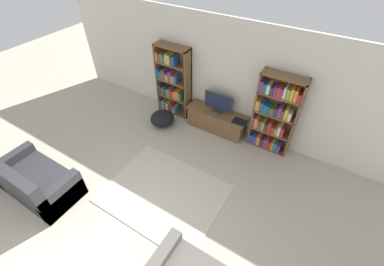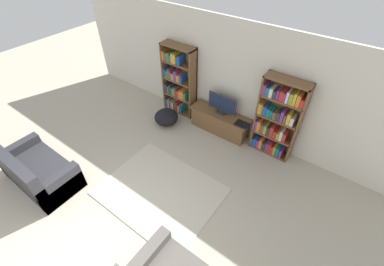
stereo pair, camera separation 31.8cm
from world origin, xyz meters
The scene contains 9 objects.
wall_back centered at (0.00, 4.23, 1.30)m, with size 8.80×0.06×2.60m.
bookshelf_left centered at (-1.31, 4.05, 0.87)m, with size 0.88×0.30×1.81m.
bookshelf_right centered at (1.28, 4.05, 0.87)m, with size 0.88×0.30×1.81m.
tv_stand centered at (0.02, 3.95, 0.26)m, with size 1.48×0.44×0.52m.
television centered at (0.02, 3.98, 0.78)m, with size 0.71×0.16×0.48m.
laptop centered at (0.62, 3.88, 0.54)m, with size 0.32×0.24×0.03m.
area_rug centered at (0.05, 1.73, 0.01)m, with size 2.19×1.73×0.02m.
couch_left_sectional centered at (-1.99, 0.52, 0.31)m, with size 1.55×0.85×0.93m.
beanbag_ottoman centered at (-1.21, 3.41, 0.19)m, with size 0.59×0.59×0.37m, color black.
Camera 1 is at (2.04, -0.47, 4.16)m, focal length 24.00 mm.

